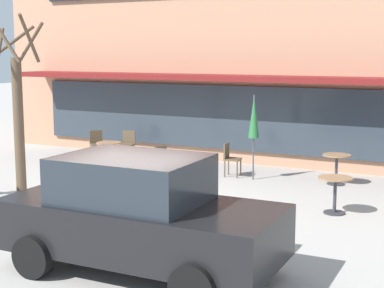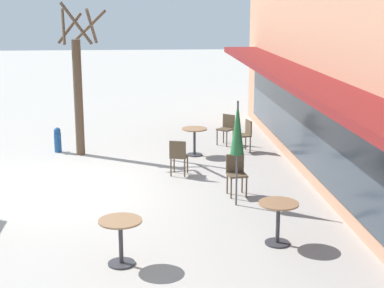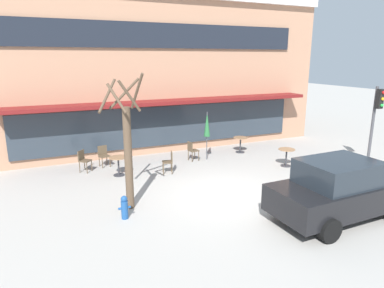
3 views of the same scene
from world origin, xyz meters
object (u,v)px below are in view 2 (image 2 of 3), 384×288
object	(u,v)px
cafe_chair_0	(245,133)
cafe_chair_3	(227,127)
cafe_table_near_wall	(121,234)
street_tree	(78,86)
cafe_table_by_tree	(194,137)
fire_hydrant	(58,140)
cafe_table_streetside	(278,216)
patio_umbrella_green_folded	(237,129)
cafe_chair_2	(236,171)
cafe_chair_1	(179,155)

from	to	relation	value
cafe_chair_0	cafe_chair_3	xyz separation A→B (m)	(-0.87, -0.40, 0.00)
cafe_table_near_wall	street_tree	xyz separation A→B (m)	(-7.17, -1.38, 1.40)
cafe_table_by_tree	fire_hydrant	world-z (taller)	cafe_table_by_tree
cafe_table_streetside	cafe_table_by_tree	bearing A→B (deg)	-171.34
cafe_chair_3	street_tree	bearing A→B (deg)	-78.45
cafe_table_near_wall	patio_umbrella_green_folded	xyz separation A→B (m)	(-2.67, 2.27, 1.11)
cafe_chair_3	fire_hydrant	xyz separation A→B (m)	(0.53, -4.86, -0.17)
cafe_chair_0	cafe_chair_2	distance (m)	3.87
cafe_table_streetside	fire_hydrant	distance (m)	8.36
street_tree	cafe_chair_1	bearing A→B (deg)	48.65
cafe_table_streetside	patio_umbrella_green_folded	world-z (taller)	patio_umbrella_green_folded
cafe_chair_1	cafe_chair_3	world-z (taller)	same
cafe_chair_3	cafe_chair_2	bearing A→B (deg)	-5.24
cafe_chair_1	cafe_chair_3	bearing A→B (deg)	152.89
cafe_table_near_wall	cafe_chair_1	world-z (taller)	cafe_chair_1
fire_hydrant	cafe_table_near_wall	bearing A→B (deg)	15.40
cafe_chair_1	cafe_chair_3	size ratio (longest dim) A/B	1.00
patio_umbrella_green_folded	cafe_chair_1	xyz separation A→B (m)	(-2.23, -1.07, -1.10)
cafe_chair_1	fire_hydrant	bearing A→B (deg)	-128.50
patio_umbrella_green_folded	cafe_chair_0	world-z (taller)	patio_umbrella_green_folded
cafe_chair_0	cafe_chair_1	size ratio (longest dim) A/B	1.00
cafe_chair_0	cafe_chair_2	bearing A→B (deg)	-12.38
cafe_chair_1	fire_hydrant	world-z (taller)	cafe_chair_1
cafe_table_streetside	street_tree	xyz separation A→B (m)	(-6.55, -4.07, 1.40)
cafe_chair_1	cafe_chair_2	world-z (taller)	same
cafe_chair_1	cafe_chair_2	bearing A→B (deg)	37.36
cafe_chair_1	fire_hydrant	distance (m)	4.17
cafe_chair_0	cafe_table_by_tree	bearing A→B (deg)	-77.64
cafe_table_streetside	cafe_chair_0	distance (m)	6.55
cafe_chair_0	cafe_chair_3	bearing A→B (deg)	-155.26
cafe_table_near_wall	cafe_chair_0	size ratio (longest dim) A/B	0.85
cafe_table_near_wall	cafe_chair_0	xyz separation A→B (m)	(-7.15, 3.20, 0.01)
cafe_chair_0	cafe_chair_1	bearing A→B (deg)	-41.68
cafe_table_streetside	cafe_chair_0	size ratio (longest dim) A/B	0.85
cafe_table_near_wall	cafe_chair_0	distance (m)	7.83
cafe_table_streetside	fire_hydrant	xyz separation A→B (m)	(-6.88, -4.75, -0.16)
cafe_table_by_tree	street_tree	bearing A→B (deg)	-96.21
cafe_chair_3	cafe_table_near_wall	bearing A→B (deg)	-19.22
cafe_table_near_wall	cafe_table_streetside	bearing A→B (deg)	102.97
patio_umbrella_green_folded	cafe_chair_3	size ratio (longest dim) A/B	2.47
cafe_table_streetside	cafe_chair_3	xyz separation A→B (m)	(-7.40, 0.11, 0.01)
cafe_chair_0	fire_hydrant	bearing A→B (deg)	-93.78
cafe_chair_1	cafe_chair_2	distance (m)	1.93
fire_hydrant	cafe_chair_2	bearing A→B (deg)	47.04
cafe_chair_2	cafe_chair_3	world-z (taller)	same
cafe_table_near_wall	cafe_table_streetside	distance (m)	2.76
cafe_table_by_tree	patio_umbrella_green_folded	xyz separation A→B (m)	(4.15, 0.53, 1.11)
cafe_table_by_tree	street_tree	world-z (taller)	street_tree
cafe_chair_0	cafe_chair_1	distance (m)	3.01
fire_hydrant	cafe_table_by_tree	bearing A→B (deg)	80.06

